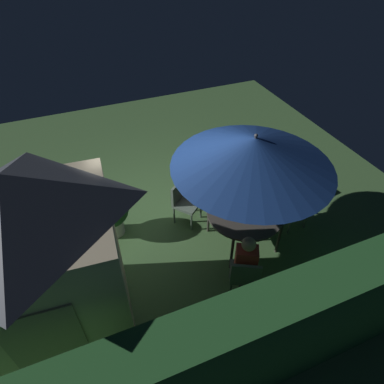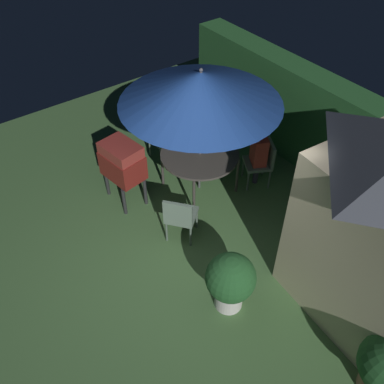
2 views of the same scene
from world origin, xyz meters
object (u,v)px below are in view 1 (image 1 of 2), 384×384
object	(u,v)px
person_in_red	(246,260)
chair_far_side	(298,204)
patio_umbrella	(254,152)
chair_toward_hedge	(184,200)
patio_table	(245,214)
garden_shed	(42,265)
potted_plant_by_shed	(111,212)
chair_near_shed	(244,274)
bbq_grill	(239,165)

from	to	relation	value
person_in_red	chair_far_side	bearing A→B (deg)	-151.11
patio_umbrella	chair_toward_hedge	world-z (taller)	patio_umbrella
patio_table	chair_far_side	world-z (taller)	chair_far_side
garden_shed	chair_far_side	distance (m)	4.66
garden_shed	person_in_red	distance (m)	2.90
garden_shed	person_in_red	size ratio (longest dim) A/B	2.35
chair_toward_hedge	potted_plant_by_shed	size ratio (longest dim) A/B	0.92
chair_far_side	potted_plant_by_shed	world-z (taller)	potted_plant_by_shed
patio_table	patio_umbrella	size ratio (longest dim) A/B	0.53
chair_near_shed	patio_umbrella	bearing A→B (deg)	-118.24
chair_near_shed	chair_toward_hedge	world-z (taller)	same
chair_far_side	chair_toward_hedge	xyz separation A→B (m)	(2.04, -0.97, 0.00)
potted_plant_by_shed	chair_far_side	bearing A→B (deg)	161.80
garden_shed	patio_umbrella	bearing A→B (deg)	-171.27
patio_umbrella	chair_toward_hedge	size ratio (longest dim) A/B	2.91
patio_table	chair_near_shed	world-z (taller)	chair_near_shed
chair_toward_hedge	person_in_red	size ratio (longest dim) A/B	0.71
patio_table	person_in_red	bearing A→B (deg)	61.76
garden_shed	bbq_grill	distance (m)	4.24
garden_shed	chair_far_side	bearing A→B (deg)	-173.37
garden_shed	person_in_red	world-z (taller)	garden_shed
chair_far_side	person_in_red	bearing A→B (deg)	28.89
bbq_grill	chair_far_side	world-z (taller)	bbq_grill
patio_umbrella	bbq_grill	distance (m)	1.82
patio_umbrella	person_in_red	world-z (taller)	patio_umbrella
chair_far_side	potted_plant_by_shed	size ratio (longest dim) A/B	0.92
patio_table	person_in_red	xyz separation A→B (m)	(0.51, 0.94, 0.04)
potted_plant_by_shed	person_in_red	distance (m)	2.73
patio_table	chair_near_shed	distance (m)	1.17
garden_shed	patio_umbrella	xyz separation A→B (m)	(-3.28, -0.50, 0.57)
patio_umbrella	chair_toward_hedge	distance (m)	2.01
patio_table	potted_plant_by_shed	world-z (taller)	potted_plant_by_shed
chair_near_shed	chair_toward_hedge	bearing A→B (deg)	-82.72
garden_shed	patio_table	world-z (taller)	garden_shed
patio_table	potted_plant_by_shed	distance (m)	2.52
garden_shed	bbq_grill	xyz separation A→B (m)	(-3.82, -1.74, -0.66)
garden_shed	potted_plant_by_shed	distance (m)	2.19
chair_near_shed	chair_toward_hedge	xyz separation A→B (m)	(0.26, -2.01, 0.00)
patio_umbrella	chair_far_side	size ratio (longest dim) A/B	2.91
bbq_grill	chair_toward_hedge	world-z (taller)	bbq_grill
patio_table	chair_toward_hedge	distance (m)	1.29
chair_far_side	potted_plant_by_shed	xyz separation A→B (m)	(3.46, -1.14, 0.04)
patio_umbrella	patio_table	bearing A→B (deg)	0.00
chair_near_shed	person_in_red	distance (m)	0.28
chair_near_shed	person_in_red	xyz separation A→B (m)	(-0.04, -0.08, 0.26)
chair_toward_hedge	person_in_red	world-z (taller)	person_in_red
garden_shed	potted_plant_by_shed	world-z (taller)	garden_shed
garden_shed	bbq_grill	size ratio (longest dim) A/B	2.47
garden_shed	bbq_grill	bearing A→B (deg)	-155.55
chair_far_side	person_in_red	distance (m)	2.01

